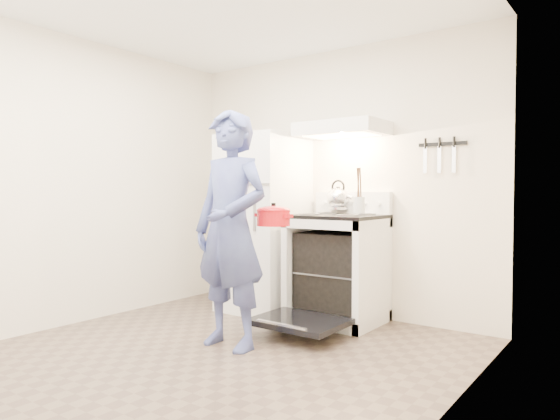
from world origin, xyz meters
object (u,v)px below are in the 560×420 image
Objects in this scene: person at (231,229)px; dutch_oven at (273,218)px; tea_kettle at (338,197)px; refrigerator at (263,223)px; stove_body at (337,270)px.

person reaches higher than dutch_oven.
person is (-0.16, -1.32, -0.23)m from tea_kettle.
person is at bearing -138.50° from dutch_oven.
refrigerator reaches higher than tea_kettle.
dutch_oven reaches higher than stove_body.
stove_body is 0.52× the size of person.
person is (0.53, -1.07, 0.03)m from refrigerator.
person is 5.52× the size of dutch_oven.
refrigerator is at bearing 116.52° from person.
stove_body is at bearing -61.73° from tea_kettle.
stove_body is (0.81, 0.02, -0.39)m from refrigerator.
dutch_oven is (0.08, -1.11, -0.15)m from tea_kettle.
stove_body is at bearing 87.45° from dutch_oven.
stove_body is 1.21m from person.
tea_kettle is 1.35m from person.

